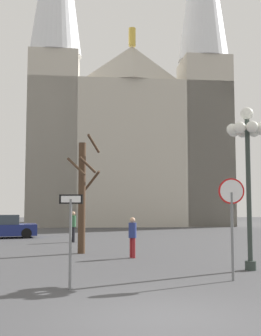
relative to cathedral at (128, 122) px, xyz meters
name	(u,v)px	position (x,y,z in m)	size (l,w,h in m)	color
ground_plane	(162,319)	(-0.51, -35.81, -10.94)	(120.00, 120.00, 0.00)	#424244
cathedral	(128,122)	(0.00, 0.00, 0.00)	(20.65, 14.92, 37.24)	#BCB5A5
stop_sign	(232,209)	(1.94, -32.02, -8.92)	(0.74, 0.08, 2.90)	slate
one_way_arrow_sign	(71,230)	(-2.53, -33.09, -9.43)	(0.62, 0.17, 2.40)	slate
street_lamp	(248,146)	(3.04, -30.19, -6.85)	(1.40, 1.40, 5.42)	#2D3833
bare_tree	(82,194)	(-2.83, -25.35, -8.33)	(1.51, 1.59, 5.18)	#473323
parked_car_near_navy	(2,227)	(-8.57, -16.83, -10.25)	(4.45, 2.82, 1.48)	navy
pedestrian_walking	(132,233)	(-0.68, -26.95, -9.96)	(0.32, 0.32, 1.62)	maroon
pedestrian_standing	(73,223)	(-3.76, -19.99, -9.88)	(0.32, 0.32, 1.74)	black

